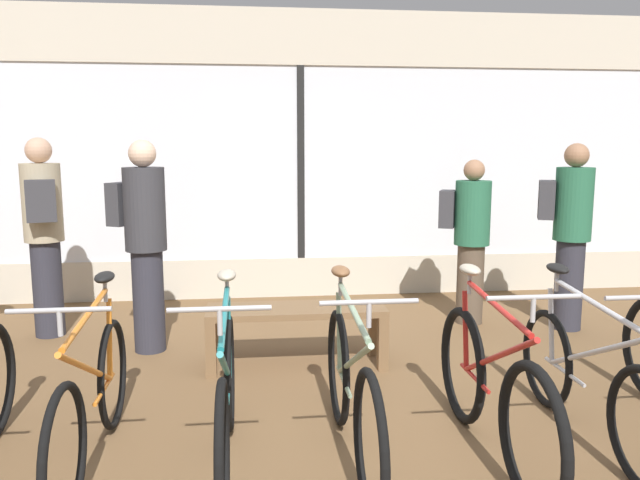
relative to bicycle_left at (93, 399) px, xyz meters
name	(u,v)px	position (x,y,z in m)	size (l,w,h in m)	color
ground_plane	(351,438)	(1.44, 0.15, -0.38)	(24.00, 24.00, 0.00)	brown
shop_back_wall	(301,154)	(1.44, 3.73, 1.25)	(12.00, 0.08, 3.20)	beige
bicycle_left	(93,399)	(0.00, 0.00, 0.00)	(0.46, 1.71, 1.02)	black
bicycle_center_left	(227,399)	(0.72, -0.11, 0.01)	(0.46, 1.76, 1.03)	black
bicycle_center	(351,392)	(1.40, -0.10, 0.02)	(0.46, 1.76, 1.04)	black
bicycle_center_right	(491,390)	(2.18, -0.15, 0.01)	(0.46, 1.72, 1.05)	black
bicycle_right	(588,380)	(2.82, -0.02, -0.01)	(0.46, 1.71, 1.01)	black
display_bench	(296,318)	(1.21, 1.44, 0.01)	(1.40, 0.44, 0.48)	brown
customer_near_rack	(470,236)	(2.98, 2.46, 0.48)	(0.56, 0.47, 1.60)	brown
customer_by_window	(144,239)	(-0.02, 1.95, 0.58)	(0.56, 0.49, 1.78)	#2D2D38
customer_mid_floor	(570,230)	(3.83, 2.15, 0.56)	(0.56, 0.46, 1.75)	#2D2D38
customer_near_bench	(44,231)	(-0.98, 2.46, 0.59)	(0.42, 0.54, 1.80)	#2D2D38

